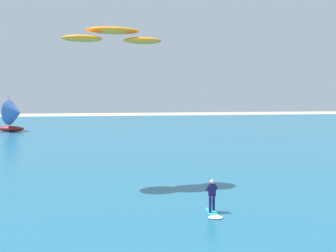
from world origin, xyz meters
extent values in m
cube|color=#1E607F|center=(0.00, 49.37, 0.05)|extent=(160.00, 90.00, 0.10)
cube|color=#26B2CC|center=(2.77, 10.82, 0.12)|extent=(0.52, 1.42, 0.05)
cylinder|color=#19194C|center=(2.64, 10.64, 0.55)|extent=(0.14, 0.14, 0.80)
cylinder|color=#19194C|center=(2.90, 10.99, 0.55)|extent=(0.14, 0.14, 0.80)
cube|color=#19194C|center=(2.77, 10.82, 1.25)|extent=(0.37, 0.24, 0.60)
sphere|color=beige|center=(2.77, 10.82, 1.66)|extent=(0.22, 0.22, 0.22)
cylinder|color=#19194C|center=(2.56, 10.91, 1.30)|extent=(0.12, 0.51, 0.39)
cylinder|color=#19194C|center=(3.00, 10.88, 1.30)|extent=(0.12, 0.51, 0.39)
ellipsoid|color=white|center=(2.72, 9.87, 0.14)|extent=(0.73, 0.64, 0.08)
ellipsoid|color=orange|center=(-1.96, 17.74, 10.00)|extent=(3.69, 2.57, 0.40)
ellipsoid|color=orange|center=(-3.86, 17.42, 9.43)|extent=(2.79, 2.42, 0.40)
ellipsoid|color=orange|center=(-0.07, 18.06, 9.43)|extent=(2.79, 2.42, 0.40)
ellipsoid|color=maroon|center=(-16.87, 56.34, 0.52)|extent=(4.72, 3.09, 0.84)
cylinder|color=silver|center=(-17.06, 56.42, 3.17)|extent=(0.14, 0.14, 4.47)
cone|color=#3F72CC|center=(-16.15, 56.05, 2.95)|extent=(3.21, 4.21, 3.76)
camera|label=1|loc=(-2.36, -9.26, 6.19)|focal=44.77mm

